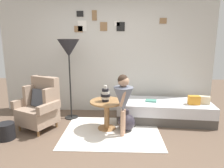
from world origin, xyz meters
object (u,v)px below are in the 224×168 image
side_table (107,109)px  vase_striped (105,95)px  floor_lamp (69,50)px  armchair (40,106)px  daybed (164,111)px  book_on_daybed (151,101)px  demijohn_near (126,122)px  person_child (123,97)px  magazine_basket (6,131)px

side_table → vase_striped: vase_striped is taller
side_table → floor_lamp: floor_lamp is taller
armchair → daybed: (2.43, 0.48, -0.24)m
side_table → book_on_daybed: bearing=28.8°
floor_lamp → book_on_daybed: floor_lamp is taller
book_on_daybed → demijohn_near: size_ratio=0.54×
armchair → person_child: person_child is taller
vase_striped → person_child: 0.40m
magazine_basket → armchair: bearing=49.4°
daybed → side_table: 1.28m
side_table → magazine_basket: side_table is taller
armchair → demijohn_near: (1.63, -0.06, -0.27)m
side_table → floor_lamp: size_ratio=0.37×
person_child → demijohn_near: 0.57m
magazine_basket → daybed: bearing=18.7°
demijohn_near → magazine_basket: size_ratio=1.44×
demijohn_near → daybed: bearing=34.1°
armchair → daybed: armchair is taller
floor_lamp → demijohn_near: (1.17, -0.58, -1.28)m
vase_striped → book_on_daybed: 1.08m
daybed → demijohn_near: bearing=-145.9°
person_child → floor_lamp: bearing=144.4°
person_child → book_on_daybed: bearing=51.6°
floor_lamp → vase_striped: bearing=-35.5°
daybed → side_table: size_ratio=3.18×
floor_lamp → person_child: bearing=-35.6°
floor_lamp → person_child: (1.10, -0.78, -0.75)m
armchair → vase_striped: size_ratio=3.27×
daybed → floor_lamp: size_ratio=1.18×
person_child → demijohn_near: size_ratio=2.69×
side_table → floor_lamp: 1.42m
side_table → person_child: (0.30, -0.26, 0.29)m
floor_lamp → demijohn_near: 1.83m
armchair → side_table: 1.26m
side_table → floor_lamp: (-0.80, 0.53, 1.05)m
person_child → armchair: bearing=170.4°
armchair → person_child: (1.56, -0.26, 0.25)m
daybed → person_child: size_ratio=1.81×
floor_lamp → person_child: floor_lamp is taller
person_child → magazine_basket: size_ratio=3.88×
book_on_daybed → daybed: bearing=-1.3°
floor_lamp → side_table: bearing=-33.5°
armchair → vase_striped: armchair is taller
daybed → vase_striped: bearing=-156.7°
daybed → magazine_basket: 3.00m
vase_striped → book_on_daybed: vase_striped is taller
person_child → book_on_daybed: size_ratio=4.94×
person_child → vase_striped: bearing=144.3°
book_on_daybed → armchair: bearing=-167.3°
vase_striped → person_child: bearing=-35.7°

